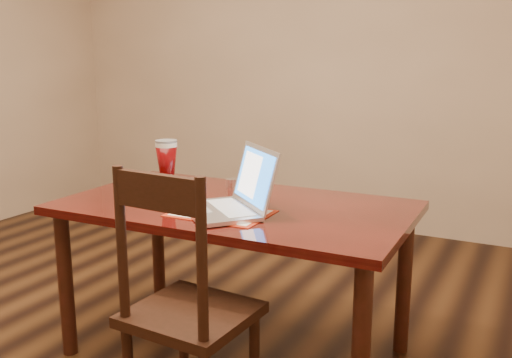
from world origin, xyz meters
The scene contains 2 objects.
dining_table centered at (0.49, 0.36, 0.62)m, with size 1.50×0.87×0.96m.
dining_chair centered at (0.60, -0.18, 0.45)m, with size 0.43×0.41×0.97m.
Camera 1 is at (1.67, -1.70, 1.32)m, focal length 40.00 mm.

